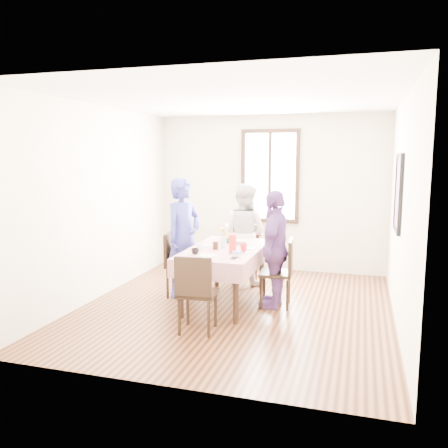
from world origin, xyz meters
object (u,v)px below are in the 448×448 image
(chair_near, at_px, (198,293))
(person_right, at_px, (275,249))
(chair_right, at_px, (276,273))
(dining_table, at_px, (225,276))
(person_left, at_px, (183,238))
(chair_far, at_px, (245,254))
(person_far, at_px, (245,234))
(chair_left, at_px, (182,264))

(chair_near, relative_size, person_right, 0.58)
(chair_right, distance_m, chair_near, 1.34)
(chair_near, bearing_deg, dining_table, 85.05)
(person_left, bearing_deg, chair_right, -70.69)
(chair_far, distance_m, person_far, 0.33)
(person_left, distance_m, person_right, 1.35)
(chair_far, height_order, person_far, person_far)
(chair_near, distance_m, person_far, 2.20)
(dining_table, xyz_separation_m, person_right, (0.67, 0.05, 0.41))
(chair_far, xyz_separation_m, person_right, (0.67, -1.05, 0.33))
(chair_left, xyz_separation_m, person_right, (1.36, -0.10, 0.33))
(dining_table, height_order, person_left, person_left)
(chair_right, bearing_deg, dining_table, 88.75)
(person_right, bearing_deg, dining_table, -82.92)
(chair_left, distance_m, chair_near, 1.43)
(chair_far, height_order, person_left, person_left)
(chair_right, xyz_separation_m, person_right, (-0.02, 0.00, 0.33))
(chair_left, distance_m, chair_right, 1.38)
(person_far, bearing_deg, chair_right, 142.51)
(chair_far, distance_m, person_right, 1.29)
(chair_right, distance_m, person_far, 1.28)
(chair_left, xyz_separation_m, chair_right, (1.38, -0.10, 0.00))
(chair_far, xyz_separation_m, person_left, (-0.67, -0.95, 0.39))
(chair_near, relative_size, person_far, 0.58)
(chair_right, relative_size, chair_near, 1.00)
(dining_table, xyz_separation_m, chair_near, (0.00, -1.10, 0.08))
(chair_near, distance_m, person_left, 1.47)
(chair_left, xyz_separation_m, person_left, (0.02, 0.00, 0.39))
(dining_table, xyz_separation_m, chair_left, (-0.69, 0.15, 0.08))
(chair_far, height_order, person_right, person_right)
(chair_right, height_order, person_far, person_far)
(dining_table, height_order, chair_far, chair_far)
(dining_table, xyz_separation_m, chair_right, (0.69, 0.05, 0.08))
(chair_left, relative_size, person_left, 0.54)
(dining_table, height_order, chair_right, chair_right)
(chair_right, relative_size, chair_far, 1.00)
(person_far, bearing_deg, dining_table, 108.69)
(chair_left, relative_size, chair_far, 1.00)
(dining_table, bearing_deg, person_right, 4.26)
(chair_right, bearing_deg, chair_near, 143.64)
(chair_near, bearing_deg, chair_right, 54.08)
(chair_near, xyz_separation_m, person_right, (0.67, 1.15, 0.33))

